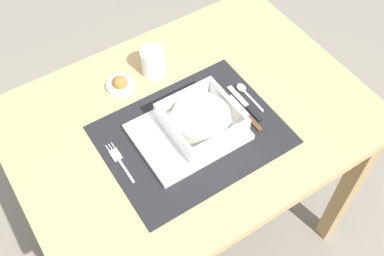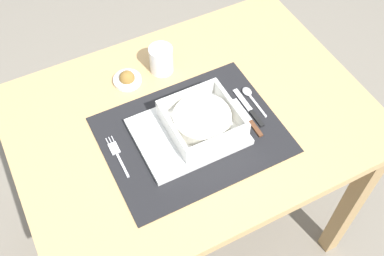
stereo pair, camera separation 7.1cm
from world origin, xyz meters
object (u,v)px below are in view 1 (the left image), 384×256
at_px(fork, 119,160).
at_px(butter_knife, 246,105).
at_px(spoon, 243,90).
at_px(condiment_saucer, 120,84).
at_px(dining_table, 190,138).
at_px(bread_knife, 247,115).
at_px(drinking_glass, 154,63).
at_px(porridge_bowl, 201,120).

bearing_deg(fork, butter_knife, -1.57).
relative_size(spoon, condiment_saucer, 1.47).
distance_m(dining_table, spoon, 0.20).
xyz_separation_m(dining_table, bread_knife, (0.13, -0.09, 0.11)).
bearing_deg(drinking_glass, bread_knife, -65.88).
bearing_deg(butter_knife, bread_knife, -125.72).
xyz_separation_m(porridge_bowl, condiment_saucer, (-0.11, 0.25, -0.03)).
xyz_separation_m(spoon, condiment_saucer, (-0.28, 0.20, 0.00)).
bearing_deg(fork, porridge_bowl, -4.27).
height_order(porridge_bowl, bread_knife, porridge_bowl).
distance_m(porridge_bowl, spoon, 0.18).
bearing_deg(bread_knife, condiment_saucer, 125.32).
bearing_deg(drinking_glass, butter_knife, -60.02).
relative_size(porridge_bowl, spoon, 1.51).
height_order(dining_table, bread_knife, bread_knife).
distance_m(dining_table, porridge_bowl, 0.16).
height_order(dining_table, porridge_bowl, porridge_bowl).
height_order(bread_knife, condiment_saucer, condiment_saucer).
height_order(butter_knife, condiment_saucer, condiment_saucer).
bearing_deg(bread_knife, butter_knife, 49.71).
bearing_deg(spoon, butter_knife, -114.68).
height_order(dining_table, condiment_saucer, condiment_saucer).
xyz_separation_m(drinking_glass, condiment_saucer, (-0.11, 0.00, -0.03)).
bearing_deg(butter_knife, drinking_glass, 119.94).
distance_m(fork, spoon, 0.40).
xyz_separation_m(porridge_bowl, fork, (-0.23, 0.03, -0.04)).
bearing_deg(fork, dining_table, 9.68).
height_order(porridge_bowl, spoon, porridge_bowl).
bearing_deg(dining_table, butter_knife, -21.65).
relative_size(butter_knife, condiment_saucer, 1.80).
bearing_deg(butter_knife, dining_table, 158.31).
xyz_separation_m(dining_table, condiment_saucer, (-0.11, 0.19, 0.12)).
bearing_deg(dining_table, fork, -174.01).
relative_size(bread_knife, drinking_glass, 1.71).
distance_m(butter_knife, condiment_saucer, 0.36).
relative_size(fork, bread_knife, 0.95).
bearing_deg(drinking_glass, spoon, -49.90).
bearing_deg(condiment_saucer, spoon, -36.05).
height_order(bread_knife, drinking_glass, drinking_glass).
bearing_deg(spoon, dining_table, 179.57).
distance_m(porridge_bowl, drinking_glass, 0.25).
xyz_separation_m(spoon, butter_knife, (-0.03, -0.05, -0.00)).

